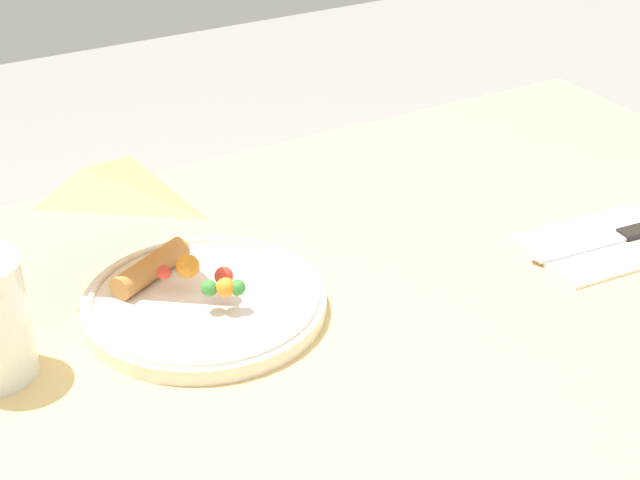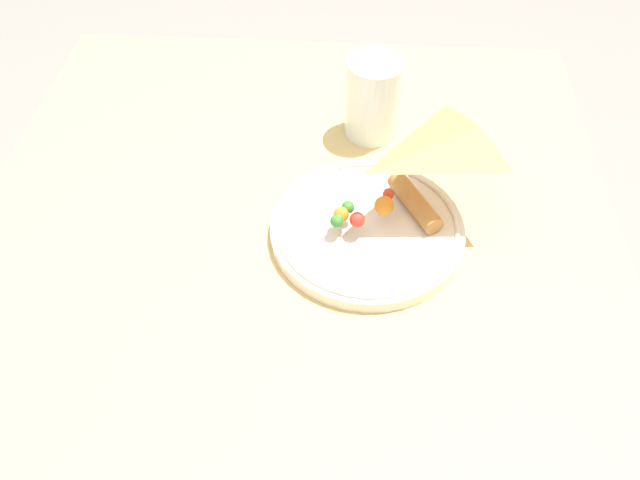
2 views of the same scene
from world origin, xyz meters
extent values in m
cube|color=#DBB770|center=(0.00, 0.00, 0.72)|extent=(1.15, 0.80, 0.03)
cube|color=brown|center=(-0.53, -0.35, 0.35)|extent=(0.06, 0.06, 0.70)
cylinder|color=silver|center=(0.15, -0.09, 0.74)|extent=(0.23, 0.23, 0.02)
torus|color=silver|center=(0.15, -0.09, 0.75)|extent=(0.22, 0.22, 0.01)
pyramid|color=#DBA351|center=(0.14, -0.08, 0.76)|extent=(0.16, 0.18, 0.02)
cylinder|color=#B77A3D|center=(0.18, -0.15, 0.76)|extent=(0.09, 0.07, 0.02)
sphere|color=orange|center=(0.14, -0.06, 0.77)|extent=(0.02, 0.02, 0.02)
sphere|color=red|center=(0.18, -0.11, 0.77)|extent=(0.01, 0.01, 0.01)
sphere|color=#388433|center=(0.15, -0.07, 0.77)|extent=(0.02, 0.02, 0.02)
sphere|color=#388433|center=(0.13, -0.05, 0.77)|extent=(0.02, 0.02, 0.02)
sphere|color=red|center=(0.13, -0.08, 0.77)|extent=(0.02, 0.02, 0.02)
sphere|color=orange|center=(0.16, -0.11, 0.77)|extent=(0.02, 0.02, 0.02)
cube|color=white|center=(-0.27, 0.01, 0.73)|extent=(0.18, 0.12, 0.00)
cube|color=silver|center=(-0.24, 0.01, 0.74)|extent=(0.11, 0.03, 0.00)
ellipsoid|color=silver|center=(-0.19, 0.00, 0.74)|extent=(0.02, 0.02, 0.00)
camera|label=1|loc=(0.44, 0.64, 1.26)|focal=55.00mm
camera|label=2|loc=(-0.36, -0.06, 1.29)|focal=35.00mm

